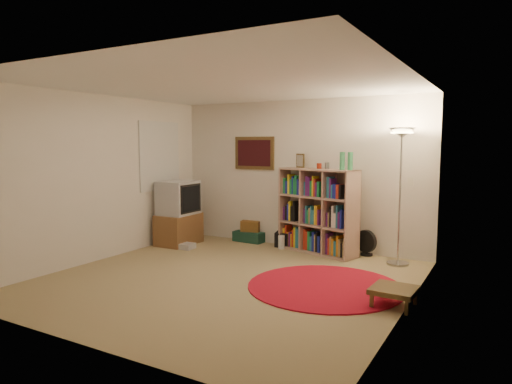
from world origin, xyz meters
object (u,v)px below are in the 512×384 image
side_table (394,291)px  bookshelf (317,212)px  tv_stand (179,214)px  suitcase (251,236)px  floor_lamp (401,152)px  floor_fan (366,243)px

side_table → bookshelf: bearing=130.9°
tv_stand → suitcase: tv_stand is taller
bookshelf → floor_lamp: floor_lamp is taller
bookshelf → side_table: bearing=-32.5°
bookshelf → suitcase: size_ratio=2.81×
floor_fan → suitcase: bearing=-159.9°
floor_fan → tv_stand: 3.23m
floor_fan → tv_stand: size_ratio=0.37×
floor_lamp → tv_stand: bearing=-172.5°
bookshelf → floor_lamp: (1.33, -0.13, 0.99)m
bookshelf → suitcase: bookshelf is taller
floor_lamp → suitcase: floor_lamp is taller
floor_fan → tv_stand: (-3.12, -0.78, 0.33)m
floor_lamp → tv_stand: size_ratio=1.78×
floor_lamp → side_table: bearing=-79.1°
floor_fan → suitcase: (-2.14, 0.04, -0.12)m
floor_lamp → suitcase: 3.13m
bookshelf → suitcase: (-1.37, 0.21, -0.57)m
floor_lamp → side_table: 2.35m
floor_lamp → floor_fan: size_ratio=4.84×
suitcase → floor_lamp: bearing=-4.0°
suitcase → side_table: size_ratio=1.20×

